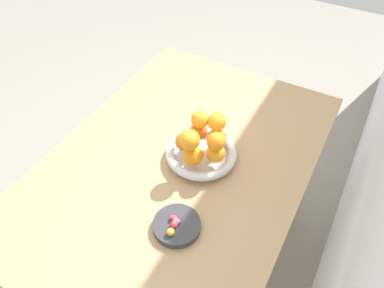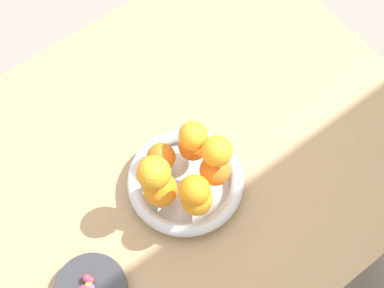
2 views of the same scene
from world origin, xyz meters
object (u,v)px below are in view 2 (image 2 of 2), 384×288
Objects in this scene: fruit_bowl at (186,182)px; candy_ball_5 at (87,278)px; orange_0 at (193,146)px; orange_2 at (160,189)px; dining_table at (155,193)px; orange_1 at (161,157)px; orange_3 at (197,200)px; orange_7 at (193,136)px; candy_ball_3 at (91,288)px; candy_ball_4 at (90,280)px; orange_8 at (217,151)px; orange_5 at (194,190)px; candy_ball_2 at (89,286)px; orange_6 at (154,173)px; orange_4 at (215,170)px.

fruit_bowl reaches higher than candy_ball_5.
orange_2 reaches higher than orange_0.
orange_1 reaches higher than dining_table.
orange_3 is 0.11m from orange_7.
fruit_bowl is at bearing -106.67° from orange_3.
fruit_bowl reaches higher than candy_ball_3.
orange_3 is 0.23m from candy_ball_4.
dining_table is 0.19m from orange_3.
orange_8 is (-0.07, 0.07, 0.06)m from orange_1.
orange_5 is (-0.03, 0.06, 0.05)m from orange_2.
orange_7 reaches higher than orange_1.
candy_ball_4 is (-0.01, -0.01, -0.00)m from candy_ball_3.
fruit_bowl is 0.08m from orange_2.
candy_ball_3 is (0.29, 0.09, -0.04)m from orange_0.
orange_2 is (0.04, 0.05, 0.00)m from orange_1.
candy_ball_2 and candy_ball_4 have the same top height.
orange_1 is 0.12m from orange_8.
orange_6 reaches higher than candy_ball_4.
orange_4 reaches higher than candy_ball_4.
fruit_bowl is 0.13m from orange_6.
candy_ball_3 is (0.23, 0.00, -0.10)m from orange_5.
orange_2 is 1.14× the size of orange_5.
orange_6 reaches higher than candy_ball_5.
candy_ball_3 is at bearing 5.91° from orange_4.
orange_2 is 0.08m from orange_5.
orange_3 reaches higher than candy_ball_3.
fruit_bowl is 0.07m from orange_0.
orange_0 is 3.63× the size of candy_ball_3.
orange_0 is 0.12m from orange_6.
orange_7 is at bearing -75.06° from orange_8.
orange_0 is 0.06m from orange_1.
orange_3 reaches higher than fruit_bowl.
orange_2 reaches higher than candy_ball_5.
orange_6 is at bearing -160.04° from candy_ball_3.
candy_ball_3 and candy_ball_5 have the same top height.
orange_2 is 0.20m from candy_ball_5.
orange_5 is 0.10m from orange_7.
candy_ball_4 is (0.23, -0.01, -0.04)m from orange_3.
orange_6 is (0.04, -0.06, 0.01)m from orange_5.
orange_1 is at bearing -135.04° from orange_6.
orange_0 is at bearing -124.11° from orange_3.
orange_3 reaches higher than candy_ball_4.
orange_0 is 1.03× the size of orange_7.
dining_table is at bearing -154.31° from candy_ball_5.
candy_ball_3 is (0.23, 0.01, -0.04)m from orange_3.
orange_0 is 0.30m from candy_ball_4.
orange_4 is 0.29m from candy_ball_5.
orange_3 is 0.10m from orange_6.
orange_1 is 3.67× the size of candy_ball_2.
orange_2 is at bearing 72.04° from dining_table.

